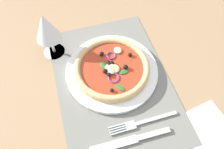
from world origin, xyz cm
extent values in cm
cube|color=#9E7A56|center=(0.00, 0.00, -1.20)|extent=(190.00, 140.00, 2.40)
cube|color=slate|center=(0.00, 0.00, 0.20)|extent=(45.85, 31.26, 0.40)
cylinder|color=white|center=(3.07, -0.57, 1.01)|extent=(26.32, 26.32, 1.21)
cylinder|color=tan|center=(3.07, -0.57, 2.11)|extent=(21.18, 21.18, 1.00)
torus|color=tan|center=(3.07, -0.57, 2.97)|extent=(21.29, 21.29, 1.80)
cylinder|color=#B7381E|center=(3.07, -0.57, 2.76)|extent=(17.37, 17.37, 0.30)
ellipsoid|color=beige|center=(8.09, -3.84, 3.29)|extent=(2.54, 2.29, 0.76)
ellipsoid|color=beige|center=(2.32, 0.05, 3.45)|extent=(3.55, 3.20, 1.07)
ellipsoid|color=beige|center=(2.11, -1.21, 3.34)|extent=(2.86, 2.58, 0.86)
sphere|color=black|center=(1.61, -4.10, 3.61)|extent=(1.39, 1.39, 1.39)
sphere|color=black|center=(1.95, 1.64, 3.60)|extent=(1.38, 1.38, 1.38)
sphere|color=black|center=(-4.17, 1.52, 3.41)|extent=(1.00, 1.00, 1.00)
sphere|color=black|center=(5.40, -6.69, 3.49)|extent=(1.16, 1.16, 1.16)
sphere|color=black|center=(7.96, 1.03, 3.58)|extent=(1.34, 1.34, 1.34)
sphere|color=black|center=(3.84, 0.27, 3.50)|extent=(1.18, 1.18, 1.18)
sphere|color=black|center=(0.57, 0.93, 3.47)|extent=(1.13, 1.13, 1.13)
sphere|color=black|center=(4.57, -0.06, 3.45)|extent=(1.07, 1.07, 1.07)
sphere|color=black|center=(4.13, -0.91, 3.50)|extent=(1.18, 1.18, 1.18)
torus|color=#8E3D75|center=(-0.55, -0.48, 3.16)|extent=(3.19, 3.18, 0.67)
torus|color=#8E3D75|center=(6.92, -1.47, 3.16)|extent=(2.85, 2.88, 0.74)
ellipsoid|color=#2D6B28|center=(1.44, -0.24, 3.11)|extent=(2.29, 3.11, 0.30)
ellipsoid|color=#2D6B28|center=(-3.86, -0.77, 3.11)|extent=(3.05, 2.87, 0.30)
ellipsoid|color=#2D6B28|center=(4.26, 1.66, 3.11)|extent=(3.06, 2.04, 0.30)
ellipsoid|color=#2D6B28|center=(0.56, -3.26, 3.11)|extent=(1.53, 2.86, 0.30)
cube|color=#B2B5BA|center=(-13.60, -7.41, 0.62)|extent=(0.93, 11.16, 0.44)
cube|color=#B2B5BA|center=(-13.59, -0.57, 0.62)|extent=(2.21, 2.53, 0.44)
cube|color=#B2B5BA|center=(-12.68, 2.85, 0.62)|extent=(0.33, 4.32, 0.44)
cube|color=#B2B5BA|center=(-13.28, 2.85, 0.62)|extent=(0.33, 4.32, 0.44)
cube|color=#B2B5BA|center=(-13.88, 2.85, 0.62)|extent=(0.33, 4.32, 0.44)
cube|color=#B2B5BA|center=(-14.48, 2.85, 0.62)|extent=(0.33, 4.32, 0.44)
cube|color=#B2B5BA|center=(-17.18, -5.24, 0.71)|extent=(1.48, 8.43, 0.62)
cube|color=#B2B5BA|center=(-16.97, 4.76, 0.62)|extent=(2.25, 11.64, 0.44)
cylinder|color=silver|center=(15.57, 14.28, 0.20)|extent=(6.40, 6.40, 0.40)
cylinder|color=silver|center=(15.57, 14.28, 3.40)|extent=(0.80, 0.80, 6.00)
cone|color=silver|center=(15.57, 14.28, 10.65)|extent=(7.20, 7.20, 8.50)
cone|color=#D1336B|center=(15.57, 14.28, 9.54)|extent=(4.89, 4.89, 5.48)
cube|color=white|center=(-20.51, -18.85, 0.18)|extent=(15.36, 14.24, 0.36)
camera|label=1|loc=(-29.74, 8.98, 53.03)|focal=34.82mm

